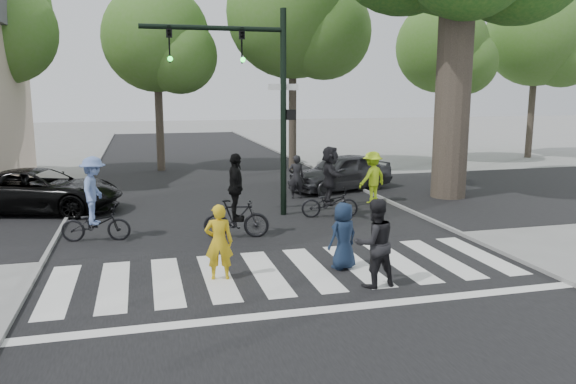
# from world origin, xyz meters

# --- Properties ---
(ground) EXTENTS (120.00, 120.00, 0.00)m
(ground) POSITION_xyz_m (0.00, 0.00, 0.00)
(ground) COLOR gray
(ground) RESTS_ON ground
(road_stem) EXTENTS (10.00, 70.00, 0.01)m
(road_stem) POSITION_xyz_m (0.00, 5.00, 0.01)
(road_stem) COLOR black
(road_stem) RESTS_ON ground
(road_cross) EXTENTS (70.00, 10.00, 0.01)m
(road_cross) POSITION_xyz_m (0.00, 8.00, 0.01)
(road_cross) COLOR black
(road_cross) RESTS_ON ground
(curb_left) EXTENTS (0.10, 70.00, 0.10)m
(curb_left) POSITION_xyz_m (-5.05, 5.00, 0.05)
(curb_left) COLOR gray
(curb_left) RESTS_ON ground
(curb_right) EXTENTS (0.10, 70.00, 0.10)m
(curb_right) POSITION_xyz_m (5.05, 5.00, 0.05)
(curb_right) COLOR gray
(curb_right) RESTS_ON ground
(crosswalk) EXTENTS (10.00, 3.85, 0.01)m
(crosswalk) POSITION_xyz_m (0.00, 0.66, 0.01)
(crosswalk) COLOR silver
(crosswalk) RESTS_ON ground
(traffic_signal) EXTENTS (4.45, 0.29, 6.00)m
(traffic_signal) POSITION_xyz_m (0.35, 6.20, 3.90)
(traffic_signal) COLOR black
(traffic_signal) RESTS_ON ground
(bg_tree_2) EXTENTS (5.04, 4.80, 8.40)m
(bg_tree_2) POSITION_xyz_m (-1.76, 16.62, 5.78)
(bg_tree_2) COLOR brown
(bg_tree_2) RESTS_ON ground
(bg_tree_3) EXTENTS (6.30, 6.00, 10.20)m
(bg_tree_3) POSITION_xyz_m (4.31, 15.27, 6.94)
(bg_tree_3) COLOR brown
(bg_tree_3) RESTS_ON ground
(bg_tree_4) EXTENTS (4.83, 4.60, 8.15)m
(bg_tree_4) POSITION_xyz_m (12.23, 16.12, 5.64)
(bg_tree_4) COLOR brown
(bg_tree_4) RESTS_ON ground
(bg_tree_5) EXTENTS (5.67, 5.40, 9.30)m
(bg_tree_5) POSITION_xyz_m (18.27, 16.69, 6.36)
(bg_tree_5) COLOR brown
(bg_tree_5) RESTS_ON ground
(pedestrian_woman) EXTENTS (0.60, 0.44, 1.53)m
(pedestrian_woman) POSITION_xyz_m (-1.47, 0.86, 0.76)
(pedestrian_woman) COLOR gold
(pedestrian_woman) RESTS_ON ground
(pedestrian_child) EXTENTS (0.82, 0.69, 1.43)m
(pedestrian_child) POSITION_xyz_m (1.14, 0.87, 0.71)
(pedestrian_child) COLOR #152239
(pedestrian_child) RESTS_ON ground
(pedestrian_adult) EXTENTS (0.90, 0.74, 1.71)m
(pedestrian_adult) POSITION_xyz_m (1.34, -0.29, 0.86)
(pedestrian_adult) COLOR black
(pedestrian_adult) RESTS_ON ground
(cyclist_left) EXTENTS (1.74, 1.17, 2.13)m
(cyclist_left) POSITION_xyz_m (-4.05, 4.49, 0.92)
(cyclist_left) COLOR black
(cyclist_left) RESTS_ON ground
(cyclist_mid) EXTENTS (1.72, 1.07, 2.16)m
(cyclist_mid) POSITION_xyz_m (-0.62, 3.92, 0.89)
(cyclist_mid) COLOR black
(cyclist_mid) RESTS_ON ground
(cyclist_right) EXTENTS (1.75, 1.62, 2.11)m
(cyclist_right) POSITION_xyz_m (2.43, 5.51, 0.94)
(cyclist_right) COLOR black
(cyclist_right) RESTS_ON ground
(car_suv) EXTENTS (5.29, 3.50, 1.35)m
(car_suv) POSITION_xyz_m (-5.93, 8.45, 0.68)
(car_suv) COLOR black
(car_suv) RESTS_ON ground
(car_grey) EXTENTS (4.38, 2.81, 1.39)m
(car_grey) POSITION_xyz_m (4.30, 9.72, 0.69)
(car_grey) COLOR #39393D
(car_grey) RESTS_ON ground
(bystander_hivis) EXTENTS (1.28, 1.04, 1.72)m
(bystander_hivis) POSITION_xyz_m (4.50, 7.22, 0.86)
(bystander_hivis) COLOR #CDFF20
(bystander_hivis) RESTS_ON ground
(bystander_dark) EXTENTS (0.60, 0.44, 1.52)m
(bystander_dark) POSITION_xyz_m (2.27, 8.61, 0.76)
(bystander_dark) COLOR black
(bystander_dark) RESTS_ON ground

